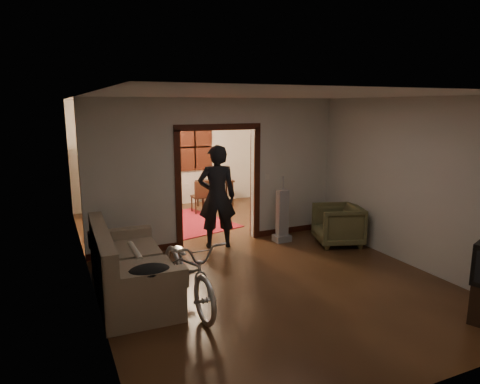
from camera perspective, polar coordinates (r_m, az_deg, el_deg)
floor at (r=7.92m, az=-0.91°, el=-8.14°), size 5.00×8.50×0.01m
ceiling at (r=7.46m, az=-0.98°, el=12.56°), size 5.00×8.50×0.01m
wall_back at (r=11.55m, az=-9.41°, el=5.08°), size 5.00×0.02×2.80m
wall_left at (r=6.97m, az=-20.13°, el=0.36°), size 0.02×8.50×2.80m
wall_right at (r=8.85m, az=14.09°, el=2.96°), size 0.02×8.50×2.80m
partition_wall at (r=8.25m, az=-3.02°, el=2.69°), size 5.00×0.14×2.80m
door_casing at (r=8.30m, az=-3.00°, el=0.64°), size 1.74×0.20×2.32m
far_window at (r=11.70m, az=-6.06°, el=5.98°), size 0.98×0.06×1.28m
chandelier at (r=9.81m, az=-6.88°, el=9.60°), size 0.24×0.24×0.24m
light_switch at (r=8.64m, az=3.67°, el=2.07°), size 0.08×0.01×0.12m
sofa at (r=6.31m, az=-14.20°, el=-8.89°), size 1.04×2.21×1.00m
rolled_paper at (r=6.59m, az=-13.83°, el=-7.72°), size 0.10×0.79×0.10m
jacket at (r=5.42m, az=-11.98°, el=-10.23°), size 0.52×0.39×0.15m
bicycle at (r=5.88m, az=-6.94°, el=-10.26°), size 0.74×1.90×0.98m
armchair at (r=8.52m, az=12.91°, el=-4.28°), size 1.07×1.06×0.78m
vacuum at (r=8.48m, az=5.65°, el=-3.18°), size 0.34×0.28×1.04m
person at (r=8.04m, az=-3.09°, el=-0.62°), size 0.81×0.64×1.95m
oriental_rug at (r=9.96m, az=-7.18°, el=-4.04°), size 2.17×2.55×0.02m
locker at (r=10.83m, az=-15.83°, el=1.68°), size 1.00×0.73×1.79m
globe at (r=10.71m, az=-16.14°, el=7.19°), size 0.25×0.25×0.25m
desk at (r=11.43m, az=-3.35°, el=-0.22°), size 1.05×0.78×0.69m
desk_chair at (r=10.76m, az=-5.41°, el=-0.61°), size 0.38×0.38×0.83m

